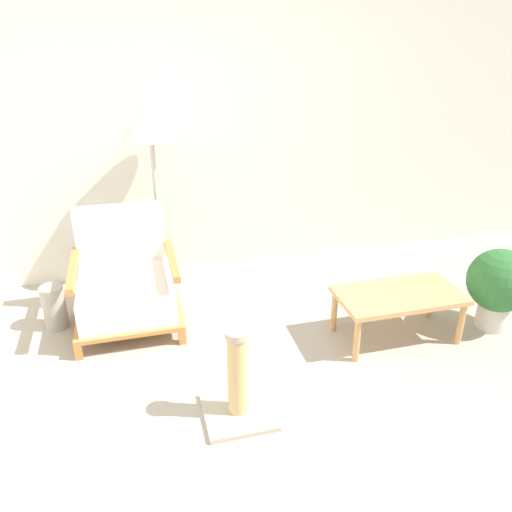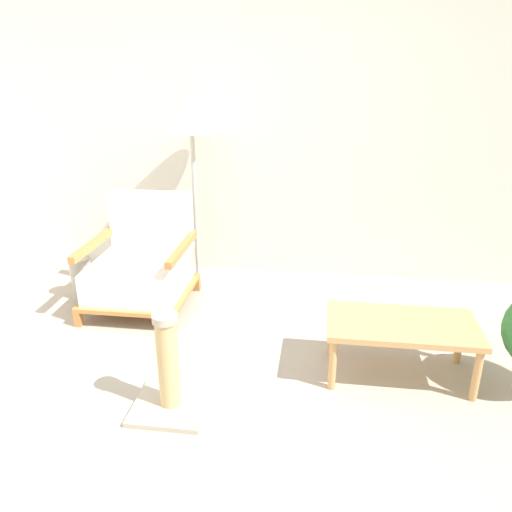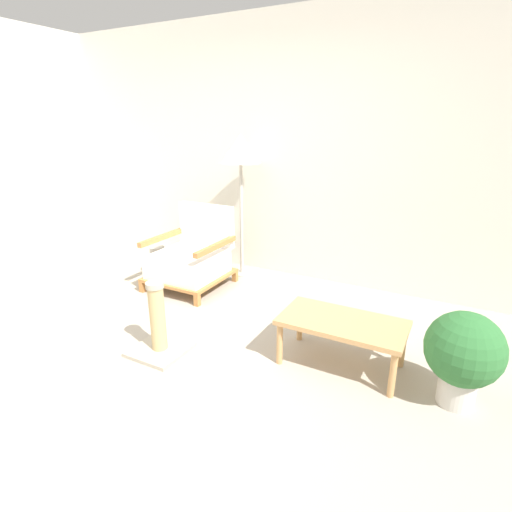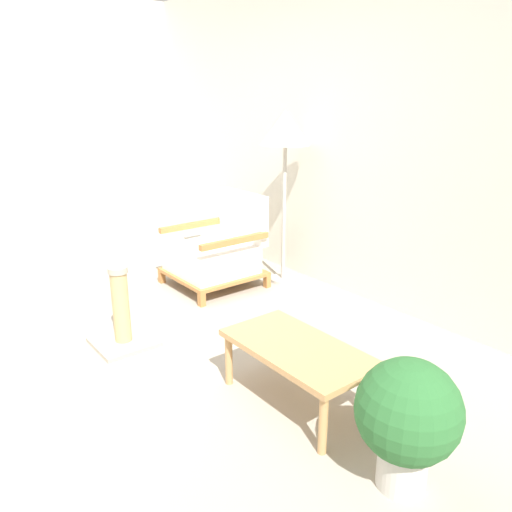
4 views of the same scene
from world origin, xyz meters
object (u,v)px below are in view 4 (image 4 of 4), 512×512
(coffee_table, at_px, (298,353))
(scratching_post, at_px, (122,319))
(armchair, at_px, (217,252))
(floor_lamp, at_px, (285,134))
(potted_plant, at_px, (408,416))
(vase, at_px, (193,252))

(coffee_table, xyz_separation_m, scratching_post, (-1.25, -0.48, -0.12))
(armchair, height_order, floor_lamp, floor_lamp)
(scratching_post, bearing_deg, coffee_table, 20.90)
(floor_lamp, distance_m, potted_plant, 2.78)
(potted_plant, bearing_deg, armchair, 163.73)
(floor_lamp, height_order, coffee_table, floor_lamp)
(armchair, bearing_deg, vase, 173.34)
(armchair, distance_m, floor_lamp, 1.20)
(potted_plant, distance_m, scratching_post, 2.05)
(coffee_table, relative_size, potted_plant, 1.41)
(coffee_table, bearing_deg, scratching_post, -159.10)
(armchair, relative_size, floor_lamp, 0.53)
(coffee_table, distance_m, vase, 2.46)
(armchair, distance_m, scratching_post, 1.30)
(coffee_table, relative_size, scratching_post, 1.52)
(floor_lamp, distance_m, vase, 1.50)
(potted_plant, bearing_deg, coffee_table, 175.22)
(armchair, relative_size, coffee_table, 0.96)
(floor_lamp, bearing_deg, potted_plant, -29.45)
(armchair, height_order, coffee_table, armchair)
(floor_lamp, xyz_separation_m, potted_plant, (2.27, -1.28, -0.97))
(floor_lamp, bearing_deg, armchair, -119.36)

